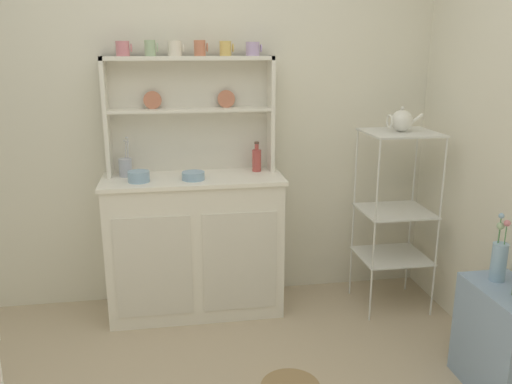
{
  "coord_description": "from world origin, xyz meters",
  "views": [
    {
      "loc": [
        -0.12,
        -1.78,
        1.67
      ],
      "look_at": [
        0.35,
        1.12,
        0.85
      ],
      "focal_mm": 36.79,
      "sensor_mm": 36.0,
      "label": 1
    }
  ],
  "objects_px": {
    "hutch_shelf_unit": "(190,106)",
    "cup_rose_0": "(123,49)",
    "flower_vase": "(499,259)",
    "hutch_cabinet": "(195,243)",
    "side_shelf_blue": "(504,342)",
    "jam_bottle": "(257,159)",
    "bowl_mixing_large": "(139,177)",
    "bakers_rack": "(396,200)",
    "porcelain_teapot": "(401,121)",
    "utensil_jar": "(126,167)"
  },
  "relations": [
    {
      "from": "side_shelf_blue",
      "to": "jam_bottle",
      "type": "height_order",
      "value": "jam_bottle"
    },
    {
      "from": "hutch_cabinet",
      "to": "utensil_jar",
      "type": "xyz_separation_m",
      "value": [
        -0.41,
        0.08,
        0.5
      ]
    },
    {
      "from": "bakers_rack",
      "to": "utensil_jar",
      "type": "distance_m",
      "value": 1.7
    },
    {
      "from": "hutch_cabinet",
      "to": "flower_vase",
      "type": "bearing_deg",
      "value": -34.36
    },
    {
      "from": "bakers_rack",
      "to": "utensil_jar",
      "type": "height_order",
      "value": "bakers_rack"
    },
    {
      "from": "cup_rose_0",
      "to": "jam_bottle",
      "type": "distance_m",
      "value": 1.04
    },
    {
      "from": "hutch_shelf_unit",
      "to": "flower_vase",
      "type": "bearing_deg",
      "value": -38.59
    },
    {
      "from": "hutch_cabinet",
      "to": "jam_bottle",
      "type": "relative_size",
      "value": 5.8
    },
    {
      "from": "cup_rose_0",
      "to": "porcelain_teapot",
      "type": "height_order",
      "value": "cup_rose_0"
    },
    {
      "from": "porcelain_teapot",
      "to": "flower_vase",
      "type": "xyz_separation_m",
      "value": [
        0.17,
        -0.85,
        -0.56
      ]
    },
    {
      "from": "hutch_shelf_unit",
      "to": "cup_rose_0",
      "type": "distance_m",
      "value": 0.51
    },
    {
      "from": "side_shelf_blue",
      "to": "bowl_mixing_large",
      "type": "relative_size",
      "value": 4.36
    },
    {
      "from": "bakers_rack",
      "to": "porcelain_teapot",
      "type": "relative_size",
      "value": 5.22
    },
    {
      "from": "hutch_shelf_unit",
      "to": "hutch_cabinet",
      "type": "bearing_deg",
      "value": -90.0
    },
    {
      "from": "jam_bottle",
      "to": "porcelain_teapot",
      "type": "bearing_deg",
      "value": -14.54
    },
    {
      "from": "hutch_cabinet",
      "to": "bakers_rack",
      "type": "height_order",
      "value": "bakers_rack"
    },
    {
      "from": "bakers_rack",
      "to": "hutch_shelf_unit",
      "type": "bearing_deg",
      "value": 166.66
    },
    {
      "from": "bakers_rack",
      "to": "porcelain_teapot",
      "type": "xyz_separation_m",
      "value": [
        -0.0,
        0.0,
        0.5
      ]
    },
    {
      "from": "cup_rose_0",
      "to": "flower_vase",
      "type": "distance_m",
      "value": 2.35
    },
    {
      "from": "utensil_jar",
      "to": "flower_vase",
      "type": "xyz_separation_m",
      "value": [
        1.84,
        -1.06,
        -0.29
      ]
    },
    {
      "from": "hutch_shelf_unit",
      "to": "utensil_jar",
      "type": "relative_size",
      "value": 4.26
    },
    {
      "from": "bowl_mixing_large",
      "to": "flower_vase",
      "type": "bearing_deg",
      "value": -27.32
    },
    {
      "from": "hutch_cabinet",
      "to": "cup_rose_0",
      "type": "distance_m",
      "value": 1.26
    },
    {
      "from": "hutch_cabinet",
      "to": "side_shelf_blue",
      "type": "xyz_separation_m",
      "value": [
        1.44,
        -1.1,
        -0.18
      ]
    },
    {
      "from": "cup_rose_0",
      "to": "utensil_jar",
      "type": "xyz_separation_m",
      "value": [
        -0.03,
        -0.04,
        -0.7
      ]
    },
    {
      "from": "hutch_cabinet",
      "to": "side_shelf_blue",
      "type": "height_order",
      "value": "hutch_cabinet"
    },
    {
      "from": "bowl_mixing_large",
      "to": "utensil_jar",
      "type": "xyz_separation_m",
      "value": [
        -0.09,
        0.15,
        0.03
      ]
    },
    {
      "from": "side_shelf_blue",
      "to": "utensil_jar",
      "type": "xyz_separation_m",
      "value": [
        -1.85,
        1.18,
        0.68
      ]
    },
    {
      "from": "porcelain_teapot",
      "to": "bakers_rack",
      "type": "bearing_deg",
      "value": 0.0
    },
    {
      "from": "cup_rose_0",
      "to": "flower_vase",
      "type": "relative_size",
      "value": 0.27
    },
    {
      "from": "side_shelf_blue",
      "to": "flower_vase",
      "type": "height_order",
      "value": "flower_vase"
    },
    {
      "from": "hutch_shelf_unit",
      "to": "bowl_mixing_large",
      "type": "distance_m",
      "value": 0.56
    },
    {
      "from": "bakers_rack",
      "to": "flower_vase",
      "type": "height_order",
      "value": "bakers_rack"
    },
    {
      "from": "cup_rose_0",
      "to": "flower_vase",
      "type": "xyz_separation_m",
      "value": [
        1.82,
        -1.1,
        -0.99
      ]
    },
    {
      "from": "bakers_rack",
      "to": "cup_rose_0",
      "type": "height_order",
      "value": "cup_rose_0"
    },
    {
      "from": "hutch_cabinet",
      "to": "porcelain_teapot",
      "type": "xyz_separation_m",
      "value": [
        1.27,
        -0.14,
        0.77
      ]
    },
    {
      "from": "cup_rose_0",
      "to": "utensil_jar",
      "type": "relative_size",
      "value": 0.38
    },
    {
      "from": "jam_bottle",
      "to": "utensil_jar",
      "type": "distance_m",
      "value": 0.82
    },
    {
      "from": "utensil_jar",
      "to": "porcelain_teapot",
      "type": "height_order",
      "value": "porcelain_teapot"
    },
    {
      "from": "hutch_shelf_unit",
      "to": "cup_rose_0",
      "type": "relative_size",
      "value": 11.1
    },
    {
      "from": "hutch_shelf_unit",
      "to": "bowl_mixing_large",
      "type": "bearing_deg",
      "value": -143.59
    },
    {
      "from": "bakers_rack",
      "to": "side_shelf_blue",
      "type": "xyz_separation_m",
      "value": [
        0.17,
        -0.97,
        -0.45
      ]
    },
    {
      "from": "hutch_shelf_unit",
      "to": "porcelain_teapot",
      "type": "bearing_deg",
      "value": -13.36
    },
    {
      "from": "bowl_mixing_large",
      "to": "hutch_shelf_unit",
      "type": "bearing_deg",
      "value": 36.41
    },
    {
      "from": "bowl_mixing_large",
      "to": "utensil_jar",
      "type": "distance_m",
      "value": 0.18
    },
    {
      "from": "utensil_jar",
      "to": "cup_rose_0",
      "type": "bearing_deg",
      "value": 57.51
    },
    {
      "from": "side_shelf_blue",
      "to": "utensil_jar",
      "type": "distance_m",
      "value": 2.29
    },
    {
      "from": "cup_rose_0",
      "to": "side_shelf_blue",
      "type": "bearing_deg",
      "value": -33.98
    },
    {
      "from": "bowl_mixing_large",
      "to": "jam_bottle",
      "type": "xyz_separation_m",
      "value": [
        0.73,
        0.16,
        0.04
      ]
    },
    {
      "from": "hutch_shelf_unit",
      "to": "side_shelf_blue",
      "type": "bearing_deg",
      "value": -41.4
    }
  ]
}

